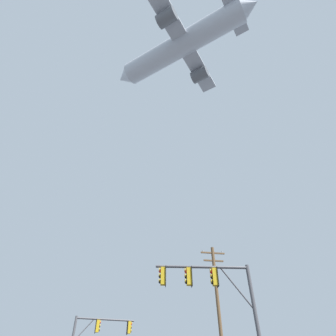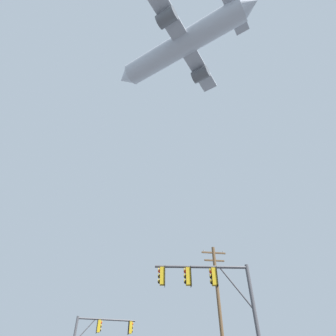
# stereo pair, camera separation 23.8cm
# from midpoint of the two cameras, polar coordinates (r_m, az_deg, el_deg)

# --- Properties ---
(signal_pole_near) EXTENTS (5.24, 0.82, 6.54)m
(signal_pole_near) POSITION_cam_midpoint_polar(r_m,az_deg,el_deg) (15.93, 10.17, -24.60)
(signal_pole_near) COLOR #4C4C51
(signal_pole_near) RESTS_ON ground
(signal_pole_far) EXTENTS (4.96, 1.09, 5.53)m
(signal_pole_far) POSITION_cam_midpoint_polar(r_m,az_deg,el_deg) (26.97, -14.51, -31.11)
(signal_pole_far) COLOR #4C4C51
(signal_pole_far) RESTS_ON ground
(utility_pole) EXTENTS (2.20, 0.28, 10.86)m
(utility_pole) POSITION_cam_midpoint_polar(r_m,az_deg,el_deg) (24.75, 11.12, -27.27)
(utility_pole) COLOR brown
(utility_pole) RESTS_ON ground
(airplane) EXTENTS (23.53, 20.78, 7.63)m
(airplane) POSITION_cam_midpoint_polar(r_m,az_deg,el_deg) (52.98, 3.02, 24.44)
(airplane) COLOR #B7BCC6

